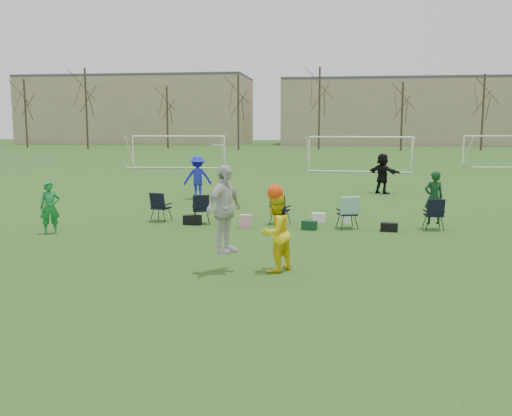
% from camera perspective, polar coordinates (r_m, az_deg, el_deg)
% --- Properties ---
extents(ground, '(260.00, 260.00, 0.00)m').
position_cam_1_polar(ground, '(10.60, -4.44, -8.96)').
color(ground, '#284F18').
rests_on(ground, ground).
extents(fielder_green_near, '(0.67, 0.59, 1.55)m').
position_cam_1_polar(fielder_green_near, '(17.69, -19.91, 0.04)').
color(fielder_green_near, '#167D35').
rests_on(fielder_green_near, ground).
extents(fielder_blue, '(1.36, 1.01, 1.88)m').
position_cam_1_polar(fielder_blue, '(24.96, -5.86, 3.07)').
color(fielder_blue, '#1A23C3').
rests_on(fielder_blue, ground).
extents(fielder_black, '(1.65, 1.62, 1.89)m').
position_cam_1_polar(fielder_black, '(27.46, 12.53, 3.39)').
color(fielder_black, black).
rests_on(fielder_black, ground).
extents(center_contest, '(2.02, 1.33, 2.75)m').
position_cam_1_polar(center_contest, '(12.20, -0.70, -1.19)').
color(center_contest, silver).
rests_on(center_contest, ground).
extents(sideline_setup, '(9.40, 1.68, 1.79)m').
position_cam_1_polar(sideline_setup, '(18.06, 5.09, -0.13)').
color(sideline_setup, '#0F381B').
rests_on(sideline_setup, ground).
extents(goal_left, '(7.39, 0.76, 2.46)m').
position_cam_1_polar(goal_left, '(45.57, -7.76, 6.53)').
color(goal_left, white).
rests_on(goal_left, ground).
extents(goal_mid, '(7.40, 0.63, 2.46)m').
position_cam_1_polar(goal_mid, '(41.95, 10.34, 6.35)').
color(goal_mid, white).
rests_on(goal_mid, ground).
extents(goal_right, '(7.35, 1.14, 2.46)m').
position_cam_1_polar(goal_right, '(49.87, 24.02, 6.04)').
color(goal_right, white).
rests_on(goal_right, ground).
extents(tree_line, '(110.28, 3.28, 11.40)m').
position_cam_1_polar(tree_line, '(79.79, 6.48, 9.46)').
color(tree_line, '#382B21').
rests_on(tree_line, ground).
extents(building_row, '(126.00, 16.00, 13.00)m').
position_cam_1_polar(building_row, '(106.03, 10.39, 9.52)').
color(building_row, tan).
rests_on(building_row, ground).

